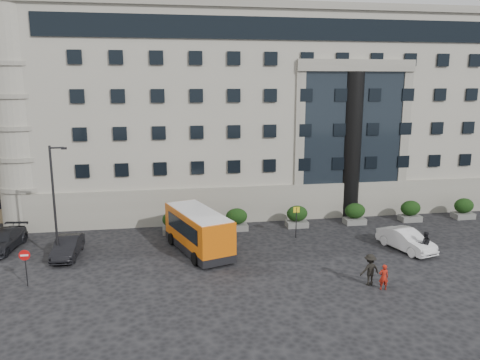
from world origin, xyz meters
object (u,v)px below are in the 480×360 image
object	(u,v)px
hedge_e	(410,211)
hedge_b	(237,219)
hedge_d	(355,213)
pedestrian_c	(370,270)
pedestrian_a	(384,277)
street_lamp	(55,199)
red_truck	(33,192)
parked_car_d	(87,213)
parked_car_b	(68,247)
bus_stop_sign	(296,217)
white_taxi	(406,240)
minibus	(198,230)
hedge_a	(174,222)
hedge_c	(297,216)
no_entry_sign	(25,261)
parked_car_c	(3,240)
hedge_f	(464,208)
pedestrian_b	(425,244)

from	to	relation	value
hedge_e	hedge_b	bearing A→B (deg)	180.00
hedge_d	pedestrian_c	distance (m)	12.72
pedestrian_c	pedestrian_a	bearing A→B (deg)	113.94
hedge_b	street_lamp	distance (m)	14.41
street_lamp	red_truck	bearing A→B (deg)	109.60
parked_car_d	pedestrian_a	world-z (taller)	pedestrian_a
street_lamp	red_truck	xyz separation A→B (m)	(-5.48, 15.39, -2.90)
parked_car_b	parked_car_d	xyz separation A→B (m)	(0.00, 8.88, 0.04)
hedge_b	bus_stop_sign	world-z (taller)	bus_stop_sign
red_truck	pedestrian_a	bearing A→B (deg)	-31.11
hedge_d	red_truck	size ratio (longest dim) A/B	0.32
white_taxi	pedestrian_c	size ratio (longest dim) A/B	2.41
hedge_e	red_truck	size ratio (longest dim) A/B	0.32
minibus	pedestrian_c	xyz separation A→B (m)	(9.76, -7.44, -0.69)
hedge_a	hedge_c	xyz separation A→B (m)	(10.40, 0.00, 0.00)
hedge_e	hedge_d	bearing A→B (deg)	180.00
hedge_c	bus_stop_sign	size ratio (longest dim) A/B	0.73
hedge_c	no_entry_sign	world-z (taller)	no_entry_sign
red_truck	pedestrian_c	world-z (taller)	red_truck
parked_car_c	hedge_d	bearing A→B (deg)	11.68
parked_car_d	pedestrian_c	bearing A→B (deg)	-40.12
red_truck	pedestrian_c	distance (m)	33.60
hedge_d	minibus	distance (m)	14.69
minibus	parked_car_d	distance (m)	13.14
pedestrian_a	hedge_b	bearing A→B (deg)	-53.41
hedge_a	hedge_f	xyz separation A→B (m)	(26.00, 0.00, 0.00)
no_entry_sign	bus_stop_sign	bearing A→B (deg)	18.08
hedge_c	hedge_e	bearing A→B (deg)	0.00
hedge_f	bus_stop_sign	xyz separation A→B (m)	(-16.50, -2.80, 0.80)
hedge_b	pedestrian_b	world-z (taller)	pedestrian_b
hedge_a	hedge_c	world-z (taller)	same
hedge_f	pedestrian_b	xyz separation A→B (m)	(-8.78, -8.31, 0.00)
hedge_e	parked_car_d	xyz separation A→B (m)	(-28.30, 4.78, -0.17)
bus_stop_sign	minibus	size ratio (longest dim) A/B	0.33
street_lamp	hedge_d	bearing A→B (deg)	11.53
hedge_b	white_taxi	size ratio (longest dim) A/B	0.39
hedge_f	pedestrian_b	size ratio (longest dim) A/B	0.99
hedge_e	hedge_f	xyz separation A→B (m)	(5.20, 0.00, 0.00)
parked_car_b	pedestrian_a	size ratio (longest dim) A/B	2.78
no_entry_sign	pedestrian_c	bearing A→B (deg)	-8.85
hedge_d	pedestrian_b	world-z (taller)	pedestrian_b
bus_stop_sign	minibus	distance (m)	8.04
red_truck	minibus	bearing A→B (deg)	-33.60
hedge_b	minibus	world-z (taller)	minibus
hedge_d	pedestrian_b	bearing A→B (deg)	-78.94
bus_stop_sign	hedge_d	bearing A→B (deg)	24.66
no_entry_sign	parked_car_c	distance (m)	7.85
white_taxi	hedge_e	bearing A→B (deg)	42.96
bus_stop_sign	red_truck	distance (m)	26.55
hedge_c	pedestrian_c	xyz separation A→B (m)	(1.02, -12.02, 0.05)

